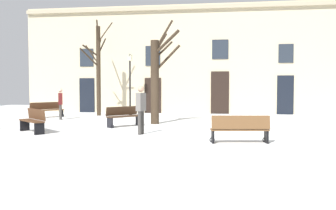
{
  "coord_description": "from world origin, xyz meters",
  "views": [
    {
      "loc": [
        2.56,
        -15.31,
        1.83
      ],
      "look_at": [
        0.0,
        1.83,
        0.93
      ],
      "focal_mm": 39.65,
      "sensor_mm": 36.0,
      "label": 1
    }
  ],
  "objects_px": {
    "bench_back_to_back_left": "(47,110)",
    "person_by_shop_door": "(141,107)",
    "person_near_bench": "(60,102)",
    "bench_facing_shops": "(240,129)",
    "tree_right_of_center": "(156,77)",
    "bench_near_lamp": "(33,120)",
    "bench_back_to_back_right": "(124,116)",
    "streetlamp": "(130,78)",
    "tree_left_of_center": "(98,67)"
  },
  "relations": [
    {
      "from": "bench_back_to_back_right",
      "to": "bench_near_lamp",
      "type": "relative_size",
      "value": 1.01
    },
    {
      "from": "bench_near_lamp",
      "to": "bench_back_to_back_right",
      "type": "bearing_deg",
      "value": 83.0
    },
    {
      "from": "person_near_bench",
      "to": "person_by_shop_door",
      "type": "xyz_separation_m",
      "value": [
        5.67,
        -5.39,
        0.09
      ]
    },
    {
      "from": "tree_right_of_center",
      "to": "tree_left_of_center",
      "type": "bearing_deg",
      "value": 135.11
    },
    {
      "from": "bench_facing_shops",
      "to": "person_by_shop_door",
      "type": "xyz_separation_m",
      "value": [
        -3.59,
        1.63,
        0.57
      ]
    },
    {
      "from": "bench_back_to_back_left",
      "to": "person_by_shop_door",
      "type": "relative_size",
      "value": 0.98
    },
    {
      "from": "bench_back_to_back_right",
      "to": "person_near_bench",
      "type": "xyz_separation_m",
      "value": [
        -4.32,
        2.86,
        0.48
      ]
    },
    {
      "from": "streetlamp",
      "to": "person_near_bench",
      "type": "distance_m",
      "value": 4.93
    },
    {
      "from": "bench_back_to_back_left",
      "to": "person_near_bench",
      "type": "height_order",
      "value": "person_near_bench"
    },
    {
      "from": "streetlamp",
      "to": "bench_back_to_back_left",
      "type": "bearing_deg",
      "value": -149.28
    },
    {
      "from": "tree_right_of_center",
      "to": "bench_facing_shops",
      "type": "xyz_separation_m",
      "value": [
        3.71,
        -5.54,
        -1.8
      ]
    },
    {
      "from": "tree_right_of_center",
      "to": "person_near_bench",
      "type": "xyz_separation_m",
      "value": [
        -5.55,
        1.49,
        -1.32
      ]
    },
    {
      "from": "bench_back_to_back_right",
      "to": "bench_back_to_back_left",
      "type": "height_order",
      "value": "bench_back_to_back_right"
    },
    {
      "from": "bench_back_to_back_right",
      "to": "person_by_shop_door",
      "type": "relative_size",
      "value": 0.86
    },
    {
      "from": "tree_right_of_center",
      "to": "bench_near_lamp",
      "type": "xyz_separation_m",
      "value": [
        -4.17,
        -3.98,
        -1.78
      ]
    },
    {
      "from": "bench_facing_shops",
      "to": "bench_back_to_back_left",
      "type": "xyz_separation_m",
      "value": [
        -10.63,
        8.18,
        -0.02
      ]
    },
    {
      "from": "tree_right_of_center",
      "to": "tree_left_of_center",
      "type": "distance_m",
      "value": 6.28
    },
    {
      "from": "streetlamp",
      "to": "person_near_bench",
      "type": "xyz_separation_m",
      "value": [
        -2.93,
        -3.71,
        -1.4
      ]
    },
    {
      "from": "bench_facing_shops",
      "to": "person_near_bench",
      "type": "xyz_separation_m",
      "value": [
        -9.26,
        7.03,
        0.47
      ]
    },
    {
      "from": "bench_back_to_back_right",
      "to": "bench_back_to_back_left",
      "type": "xyz_separation_m",
      "value": [
        -5.7,
        4.01,
        -0.02
      ]
    },
    {
      "from": "bench_near_lamp",
      "to": "bench_back_to_back_left",
      "type": "distance_m",
      "value": 7.17
    },
    {
      "from": "person_near_bench",
      "to": "bench_near_lamp",
      "type": "bearing_deg",
      "value": -11.49
    },
    {
      "from": "bench_near_lamp",
      "to": "tree_right_of_center",
      "type": "bearing_deg",
      "value": 85.1
    },
    {
      "from": "tree_left_of_center",
      "to": "streetlamp",
      "type": "distance_m",
      "value": 2.07
    },
    {
      "from": "streetlamp",
      "to": "person_near_bench",
      "type": "bearing_deg",
      "value": -128.31
    },
    {
      "from": "bench_back_to_back_right",
      "to": "person_near_bench",
      "type": "distance_m",
      "value": 5.2
    },
    {
      "from": "tree_left_of_center",
      "to": "bench_facing_shops",
      "type": "xyz_separation_m",
      "value": [
        8.13,
        -9.94,
        -2.51
      ]
    },
    {
      "from": "tree_right_of_center",
      "to": "bench_facing_shops",
      "type": "height_order",
      "value": "tree_right_of_center"
    },
    {
      "from": "bench_back_to_back_left",
      "to": "tree_left_of_center",
      "type": "bearing_deg",
      "value": -17.26
    },
    {
      "from": "tree_left_of_center",
      "to": "bench_back_to_back_left",
      "type": "height_order",
      "value": "tree_left_of_center"
    },
    {
      "from": "bench_near_lamp",
      "to": "person_near_bench",
      "type": "xyz_separation_m",
      "value": [
        -1.38,
        5.47,
        0.46
      ]
    },
    {
      "from": "bench_facing_shops",
      "to": "tree_right_of_center",
      "type": "bearing_deg",
      "value": -64.78
    },
    {
      "from": "streetlamp",
      "to": "bench_facing_shops",
      "type": "height_order",
      "value": "streetlamp"
    },
    {
      "from": "tree_right_of_center",
      "to": "person_by_shop_door",
      "type": "bearing_deg",
      "value": -88.17
    },
    {
      "from": "tree_left_of_center",
      "to": "bench_near_lamp",
      "type": "height_order",
      "value": "tree_left_of_center"
    },
    {
      "from": "bench_back_to_back_right",
      "to": "tree_left_of_center",
      "type": "bearing_deg",
      "value": 69.67
    },
    {
      "from": "bench_near_lamp",
      "to": "bench_back_to_back_left",
      "type": "xyz_separation_m",
      "value": [
        -2.75,
        6.62,
        -0.03
      ]
    },
    {
      "from": "streetlamp",
      "to": "bench_back_to_back_left",
      "type": "height_order",
      "value": "streetlamp"
    },
    {
      "from": "bench_back_to_back_right",
      "to": "bench_facing_shops",
      "type": "height_order",
      "value": "same"
    },
    {
      "from": "tree_right_of_center",
      "to": "person_near_bench",
      "type": "relative_size",
      "value": 2.92
    },
    {
      "from": "bench_back_to_back_left",
      "to": "bench_back_to_back_right",
      "type": "bearing_deg",
      "value": -87.56
    },
    {
      "from": "tree_left_of_center",
      "to": "bench_near_lamp",
      "type": "distance_m",
      "value": 8.75
    },
    {
      "from": "person_near_bench",
      "to": "bench_facing_shops",
      "type": "bearing_deg",
      "value": 27.16
    },
    {
      "from": "bench_facing_shops",
      "to": "person_by_shop_door",
      "type": "bearing_deg",
      "value": -33.11
    },
    {
      "from": "bench_facing_shops",
      "to": "bench_back_to_back_left",
      "type": "height_order",
      "value": "bench_facing_shops"
    },
    {
      "from": "bench_facing_shops",
      "to": "tree_left_of_center",
      "type": "bearing_deg",
      "value": -59.32
    },
    {
      "from": "streetlamp",
      "to": "tree_left_of_center",
      "type": "bearing_deg",
      "value": -156.22
    },
    {
      "from": "bench_near_lamp",
      "to": "person_by_shop_door",
      "type": "distance_m",
      "value": 4.33
    },
    {
      "from": "bench_facing_shops",
      "to": "person_by_shop_door",
      "type": "height_order",
      "value": "person_by_shop_door"
    },
    {
      "from": "bench_back_to_back_right",
      "to": "streetlamp",
      "type": "bearing_deg",
      "value": 52.67
    }
  ]
}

